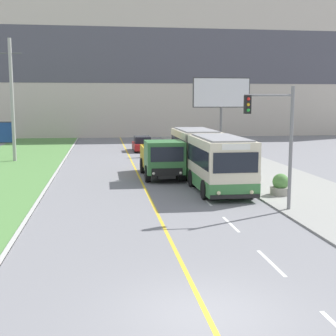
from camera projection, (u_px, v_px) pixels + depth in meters
ground_plane at (207, 315)px, 10.96m from camera, size 300.00×300.00×0.00m
lane_marking_centre at (199, 270)px, 13.85m from camera, size 2.88×140.00×0.01m
apartment_block_background at (118, 62)px, 65.92m from camera, size 80.00×8.04×20.89m
city_bus at (207, 157)px, 28.69m from camera, size 2.69×12.88×3.05m
dump_truck at (163, 159)px, 29.81m from camera, size 2.44×6.51×2.50m
car_distant at (142, 144)px, 46.60m from camera, size 1.80×4.30×1.45m
utility_pole_far at (12, 100)px, 38.10m from camera, size 1.80×0.28×9.95m
traffic_light_mast at (277, 132)px, 20.73m from camera, size 2.28×0.32×5.61m
billboard_large at (221, 95)px, 44.26m from camera, size 5.50×0.24×7.13m
planter_round_near at (281, 186)px, 24.48m from camera, size 1.06×1.06×1.12m
planter_round_second at (253, 173)px, 28.66m from camera, size 1.06×1.06×1.10m
planter_round_third at (237, 165)px, 32.90m from camera, size 0.94×0.94×1.01m
planter_round_far at (219, 157)px, 37.07m from camera, size 1.08×1.08×1.14m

